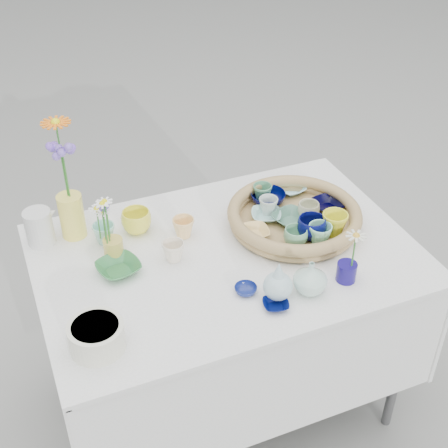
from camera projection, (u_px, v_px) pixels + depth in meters
name	position (u px, v px, depth m)	size (l,w,h in m)	color
ground	(226.00, 399.00, 2.54)	(80.00, 80.00, 0.00)	gray
display_table	(226.00, 399.00, 2.54)	(1.26, 0.86, 0.77)	white
wicker_tray	(294.00, 217.00, 2.20)	(0.47, 0.47, 0.08)	olive
tray_ceramic_0	(268.00, 198.00, 2.30)	(0.13, 0.13, 0.04)	#020742
tray_ceramic_1	(328.00, 205.00, 2.27)	(0.11, 0.11, 0.03)	black
tray_ceramic_2	(334.00, 224.00, 2.13)	(0.09, 0.09, 0.08)	yellow
tray_ceramic_3	(291.00, 219.00, 2.19)	(0.12, 0.12, 0.03)	#497862
tray_ceramic_4	(296.00, 237.00, 2.08)	(0.08, 0.08, 0.06)	#6BAD82
tray_ceramic_5	(266.00, 215.00, 2.22)	(0.11, 0.11, 0.03)	#A1D3CC
tray_ceramic_6	(268.00, 206.00, 2.23)	(0.07, 0.07, 0.06)	#B7C6BE
tray_ceramic_7	(309.00, 211.00, 2.21)	(0.08, 0.08, 0.06)	beige
tray_ceramic_8	(291.00, 189.00, 2.36)	(0.10, 0.10, 0.02)	#ABEDFF
tray_ceramic_9	(311.00, 228.00, 2.11)	(0.10, 0.10, 0.08)	#080C4B
tray_ceramic_10	(254.00, 233.00, 2.13)	(0.10, 0.10, 0.03)	#E1BA6A
tray_ceramic_11	(320.00, 235.00, 2.08)	(0.08, 0.08, 0.07)	#89DFB4
tray_ceramic_12	(262.00, 193.00, 2.30)	(0.07, 0.07, 0.07)	#4D8D67
loose_ceramic_0	(136.00, 221.00, 2.17)	(0.10, 0.10, 0.08)	yellow
loose_ceramic_1	(184.00, 228.00, 2.15)	(0.08, 0.08, 0.07)	#FFCE7F
loose_ceramic_2	(119.00, 268.00, 2.00)	(0.14, 0.14, 0.03)	#2F763E
loose_ceramic_3	(173.00, 251.00, 2.04)	(0.08, 0.08, 0.07)	#F1E2C7
loose_ceramic_4	(246.00, 290.00, 1.93)	(0.07, 0.07, 0.02)	navy
loose_ceramic_5	(104.00, 234.00, 2.12)	(0.08, 0.08, 0.07)	#98DFC6
loose_ceramic_6	(276.00, 305.00, 1.87)	(0.08, 0.08, 0.02)	#050E49
fluted_bowl	(97.00, 336.00, 1.72)	(0.16, 0.16, 0.08)	silver
bud_vase_paleblue	(278.00, 280.00, 1.87)	(0.09, 0.09, 0.14)	#A9C9CE
bud_vase_seafoam	(310.00, 277.00, 1.91)	(0.11, 0.11, 0.11)	#B0D3C3
bud_vase_cobalt	(346.00, 272.00, 1.96)	(0.06, 0.06, 0.06)	#150C60
single_daisy	(354.00, 251.00, 1.90)	(0.08, 0.08, 0.14)	white
tall_vase_yellow	(72.00, 216.00, 2.13)	(0.09, 0.09, 0.16)	#F2E054
gerbera	(62.00, 160.00, 2.01)	(0.11, 0.11, 0.29)	orange
hydrangea	(66.00, 173.00, 2.03)	(0.07, 0.07, 0.25)	#7B5DC9
white_pitcher	(39.00, 227.00, 2.10)	(0.13, 0.09, 0.13)	silver
daisy_cup	(114.00, 248.00, 2.06)	(0.07, 0.07, 0.07)	gold
daisy_posy	(105.00, 220.00, 1.99)	(0.08, 0.08, 0.16)	white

